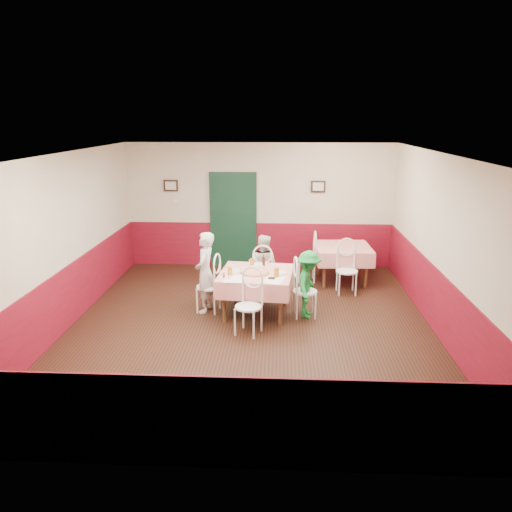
{
  "coord_description": "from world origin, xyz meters",
  "views": [
    {
      "loc": [
        0.48,
        -7.65,
        3.35
      ],
      "look_at": [
        0.07,
        0.53,
        1.05
      ],
      "focal_mm": 35.0,
      "sensor_mm": 36.0,
      "label": 1
    }
  ],
  "objects_px": {
    "main_table": "(256,293)",
    "wallet": "(272,278)",
    "chair_right": "(305,292)",
    "diner_far": "(263,266)",
    "second_table": "(342,264)",
    "chair_left": "(208,287)",
    "pizza": "(255,272)",
    "diner_left": "(205,272)",
    "chair_second_b": "(347,271)",
    "diner_right": "(308,284)",
    "chair_near": "(248,307)",
    "chair_second_a": "(306,260)",
    "chair_far": "(262,274)",
    "glass_b": "(276,272)",
    "glass_c": "(252,262)",
    "glass_a": "(230,271)",
    "beer_bottle": "(264,261)"
  },
  "relations": [
    {
      "from": "diner_left",
      "to": "diner_right",
      "type": "height_order",
      "value": "diner_left"
    },
    {
      "from": "pizza",
      "to": "diner_left",
      "type": "relative_size",
      "value": 0.33
    },
    {
      "from": "chair_far",
      "to": "diner_right",
      "type": "distance_m",
      "value": 1.25
    },
    {
      "from": "chair_second_a",
      "to": "chair_second_b",
      "type": "height_order",
      "value": "same"
    },
    {
      "from": "second_table",
      "to": "chair_left",
      "type": "height_order",
      "value": "chair_left"
    },
    {
      "from": "second_table",
      "to": "diner_right",
      "type": "bearing_deg",
      "value": -112.52
    },
    {
      "from": "chair_second_a",
      "to": "diner_far",
      "type": "distance_m",
      "value": 1.32
    },
    {
      "from": "chair_far",
      "to": "chair_second_b",
      "type": "bearing_deg",
      "value": -173.21
    },
    {
      "from": "chair_left",
      "to": "glass_a",
      "type": "xyz_separation_m",
      "value": [
        0.42,
        -0.29,
        0.38
      ]
    },
    {
      "from": "pizza",
      "to": "chair_second_a",
      "type": "bearing_deg",
      "value": 63.11
    },
    {
      "from": "chair_right",
      "to": "diner_far",
      "type": "relative_size",
      "value": 0.74
    },
    {
      "from": "main_table",
      "to": "chair_near",
      "type": "xyz_separation_m",
      "value": [
        -0.08,
        -0.85,
        0.08
      ]
    },
    {
      "from": "chair_far",
      "to": "diner_right",
      "type": "height_order",
      "value": "diner_right"
    },
    {
      "from": "chair_left",
      "to": "glass_b",
      "type": "bearing_deg",
      "value": 85.59
    },
    {
      "from": "glass_b",
      "to": "wallet",
      "type": "relative_size",
      "value": 1.4
    },
    {
      "from": "chair_right",
      "to": "wallet",
      "type": "relative_size",
      "value": 8.18
    },
    {
      "from": "pizza",
      "to": "chair_far",
      "type": "bearing_deg",
      "value": 83.9
    },
    {
      "from": "glass_b",
      "to": "diner_left",
      "type": "bearing_deg",
      "value": 165.48
    },
    {
      "from": "chair_far",
      "to": "wallet",
      "type": "relative_size",
      "value": 8.18
    },
    {
      "from": "chair_right",
      "to": "diner_left",
      "type": "bearing_deg",
      "value": 77.95
    },
    {
      "from": "main_table",
      "to": "chair_near",
      "type": "distance_m",
      "value": 0.85
    },
    {
      "from": "chair_second_b",
      "to": "diner_far",
      "type": "xyz_separation_m",
      "value": [
        -1.63,
        -0.23,
        0.16
      ]
    },
    {
      "from": "chair_far",
      "to": "chair_near",
      "type": "height_order",
      "value": "same"
    },
    {
      "from": "main_table",
      "to": "chair_left",
      "type": "bearing_deg",
      "value": 174.67
    },
    {
      "from": "chair_near",
      "to": "diner_far",
      "type": "xyz_separation_m",
      "value": [
        0.16,
        1.74,
        0.16
      ]
    },
    {
      "from": "main_table",
      "to": "chair_second_a",
      "type": "height_order",
      "value": "chair_second_a"
    },
    {
      "from": "glass_a",
      "to": "glass_b",
      "type": "distance_m",
      "value": 0.78
    },
    {
      "from": "chair_second_b",
      "to": "glass_a",
      "type": "distance_m",
      "value": 2.55
    },
    {
      "from": "chair_second_a",
      "to": "glass_a",
      "type": "height_order",
      "value": "glass_a"
    },
    {
      "from": "second_table",
      "to": "chair_second_a",
      "type": "relative_size",
      "value": 1.24
    },
    {
      "from": "chair_second_b",
      "to": "diner_right",
      "type": "xyz_separation_m",
      "value": [
        -0.81,
        -1.21,
        0.13
      ]
    },
    {
      "from": "chair_far",
      "to": "beer_bottle",
      "type": "distance_m",
      "value": 0.63
    },
    {
      "from": "chair_left",
      "to": "pizza",
      "type": "bearing_deg",
      "value": 91.87
    },
    {
      "from": "glass_b",
      "to": "diner_far",
      "type": "distance_m",
      "value": 1.19
    },
    {
      "from": "chair_far",
      "to": "glass_a",
      "type": "relative_size",
      "value": 6.17
    },
    {
      "from": "chair_left",
      "to": "wallet",
      "type": "height_order",
      "value": "chair_left"
    },
    {
      "from": "chair_near",
      "to": "glass_c",
      "type": "xyz_separation_m",
      "value": [
        -0.01,
        1.25,
        0.38
      ]
    },
    {
      "from": "glass_c",
      "to": "chair_far",
      "type": "bearing_deg",
      "value": 69.47
    },
    {
      "from": "chair_right",
      "to": "chair_near",
      "type": "relative_size",
      "value": 1.0
    },
    {
      "from": "main_table",
      "to": "wallet",
      "type": "xyz_separation_m",
      "value": [
        0.28,
        -0.35,
        0.4
      ]
    },
    {
      "from": "diner_left",
      "to": "wallet",
      "type": "bearing_deg",
      "value": 76.82
    },
    {
      "from": "pizza",
      "to": "diner_left",
      "type": "xyz_separation_m",
      "value": [
        -0.88,
        0.13,
        -0.06
      ]
    },
    {
      "from": "glass_a",
      "to": "glass_b",
      "type": "xyz_separation_m",
      "value": [
        0.78,
        -0.03,
        0.0
      ]
    },
    {
      "from": "chair_near",
      "to": "glass_a",
      "type": "height_order",
      "value": "glass_a"
    },
    {
      "from": "chair_second_b",
      "to": "diner_left",
      "type": "bearing_deg",
      "value": -160.41
    },
    {
      "from": "second_table",
      "to": "pizza",
      "type": "relative_size",
      "value": 2.39
    },
    {
      "from": "chair_second_b",
      "to": "glass_b",
      "type": "relative_size",
      "value": 5.85
    },
    {
      "from": "pizza",
      "to": "main_table",
      "type": "bearing_deg",
      "value": 70.6
    },
    {
      "from": "chair_left",
      "to": "diner_left",
      "type": "bearing_deg",
      "value": -84.86
    },
    {
      "from": "diner_far",
      "to": "wallet",
      "type": "bearing_deg",
      "value": 115.99
    }
  ]
}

